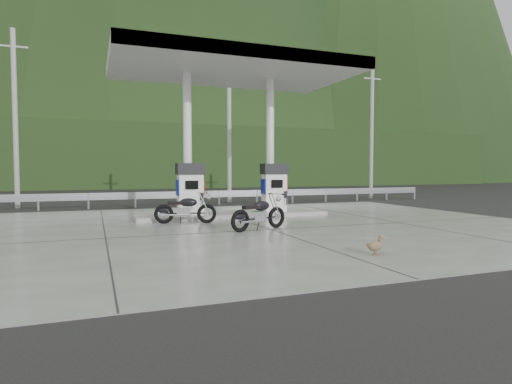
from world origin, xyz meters
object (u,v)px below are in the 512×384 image
object	(u,v)px
gas_pump_left	(190,189)
gas_pump_right	(274,188)
duck	(375,246)
motorcycle_right	(259,214)
motorcycle_left	(185,210)

from	to	relation	value
gas_pump_left	gas_pump_right	bearing A→B (deg)	0.00
duck	gas_pump_right	bearing A→B (deg)	67.54
gas_pump_left	duck	bearing A→B (deg)	-74.07
gas_pump_right	motorcycle_right	world-z (taller)	gas_pump_right
gas_pump_left	motorcycle_right	xyz separation A→B (m)	(1.26, -3.43, -0.60)
duck	gas_pump_left	bearing A→B (deg)	91.15
motorcycle_left	duck	bearing A→B (deg)	-53.12
motorcycle_left	motorcycle_right	distance (m)	2.80
gas_pump_left	gas_pump_right	size ratio (longest dim) A/B	1.00
gas_pump_left	gas_pump_right	xyz separation A→B (m)	(3.20, 0.00, 0.00)
motorcycle_left	duck	size ratio (longest dim) A/B	3.98
motorcycle_right	motorcycle_left	bearing A→B (deg)	106.23
motorcycle_right	duck	size ratio (longest dim) A/B	4.06
gas_pump_left	motorcycle_right	size ratio (longest dim) A/B	0.95
gas_pump_left	duck	size ratio (longest dim) A/B	3.87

